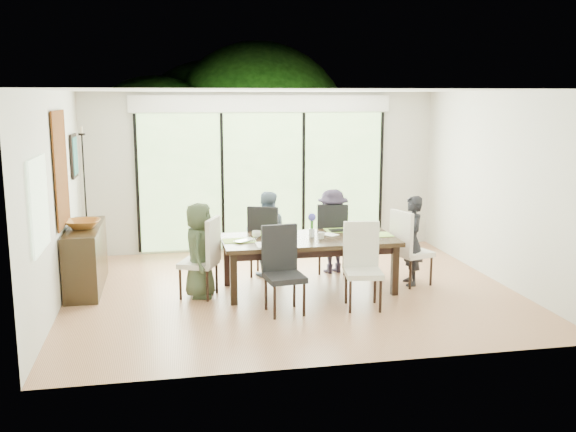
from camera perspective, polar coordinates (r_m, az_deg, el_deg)
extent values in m
cube|color=brown|center=(8.84, 0.31, -6.71)|extent=(6.00, 5.00, 0.01)
cube|color=white|center=(8.44, 0.33, 11.14)|extent=(6.00, 5.00, 0.01)
cube|color=beige|center=(10.99, -2.24, 3.94)|extent=(6.00, 0.02, 2.70)
cube|color=white|center=(6.13, 4.90, -1.47)|extent=(6.00, 0.02, 2.70)
cube|color=silver|center=(8.49, -20.04, 1.30)|extent=(0.02, 5.00, 2.70)
cube|color=beige|center=(9.59, 18.27, 2.42)|extent=(0.02, 5.00, 2.70)
cube|color=#598C3F|center=(10.97, -2.21, 3.14)|extent=(4.20, 0.02, 2.30)
cube|color=white|center=(10.86, -2.25, 9.94)|extent=(4.40, 0.06, 0.28)
cube|color=black|center=(10.84, -13.25, 2.77)|extent=(0.05, 0.04, 2.30)
cube|color=black|center=(10.87, -5.85, 3.02)|extent=(0.05, 0.04, 2.30)
cube|color=black|center=(11.08, 1.39, 3.22)|extent=(0.05, 0.04, 2.30)
cube|color=black|center=(11.46, 8.25, 3.36)|extent=(0.05, 0.04, 2.30)
cube|color=#8CAD7F|center=(7.29, -21.24, 0.97)|extent=(0.02, 0.90, 1.00)
cube|color=brown|center=(12.10, -2.84, -2.18)|extent=(6.00, 1.80, 0.10)
cube|color=brown|center=(12.76, -3.37, 1.24)|extent=(6.00, 0.08, 0.06)
sphere|color=#14380F|center=(13.53, -11.59, 5.38)|extent=(3.20, 3.20, 3.20)
sphere|color=#14380F|center=(14.25, -2.68, 7.29)|extent=(4.00, 4.00, 4.00)
sphere|color=#14380F|center=(13.89, 5.22, 4.94)|extent=(2.80, 2.80, 2.80)
sphere|color=#14380F|center=(14.85, -6.91, 6.67)|extent=(3.60, 3.60, 3.60)
cube|color=black|center=(8.71, 1.88, -2.14)|extent=(2.35, 1.08, 0.06)
cube|color=black|center=(8.73, 1.88, -2.70)|extent=(2.16, 0.88, 0.10)
cube|color=black|center=(8.22, -4.86, -5.60)|extent=(0.09, 0.09, 0.68)
cube|color=black|center=(8.71, 9.47, -4.79)|extent=(0.09, 0.09, 0.68)
cube|color=black|center=(9.05, -5.45, -4.10)|extent=(0.09, 0.09, 0.68)
cube|color=black|center=(9.49, 7.67, -3.45)|extent=(0.09, 0.09, 0.68)
imported|color=#39462F|center=(8.53, -7.88, -3.02)|extent=(0.49, 0.66, 1.26)
imported|color=black|center=(9.16, 10.94, -2.16)|extent=(0.43, 0.62, 1.26)
imported|color=slate|center=(9.44, -1.90, -1.59)|extent=(0.65, 0.47, 1.26)
imported|color=#282132|center=(9.64, 3.97, -1.35)|extent=(0.66, 0.51, 1.26)
cube|color=#8DB741|center=(8.55, -4.34, -2.19)|extent=(0.43, 0.31, 0.01)
cube|color=#8CC446|center=(8.96, 7.82, -1.66)|extent=(0.43, 0.31, 0.01)
cube|color=#7AB641|center=(9.00, -1.48, -1.50)|extent=(0.43, 0.31, 0.01)
cube|color=olive|center=(9.22, 4.67, -1.25)|extent=(0.43, 0.31, 0.01)
cube|color=white|center=(8.31, -1.36, -2.53)|extent=(0.43, 0.31, 0.01)
cube|color=black|center=(8.97, -0.79, -1.49)|extent=(0.25, 0.18, 0.01)
cube|color=black|center=(9.16, 4.45, -1.28)|extent=(0.24, 0.17, 0.01)
cube|color=white|center=(8.84, 6.39, -1.81)|extent=(0.29, 0.22, 0.00)
cube|color=white|center=(8.31, -1.36, -2.43)|extent=(0.25, 0.25, 0.02)
cube|color=orange|center=(8.31, -1.36, -2.31)|extent=(0.20, 0.20, 0.01)
cylinder|color=silver|center=(8.75, 2.13, -1.49)|extent=(0.08, 0.08, 0.12)
cylinder|color=#337226|center=(8.73, 2.14, -0.73)|extent=(0.04, 0.04, 0.16)
sphere|color=#4847B1|center=(8.71, 2.14, -0.10)|extent=(0.11, 0.11, 0.11)
imported|color=silver|center=(8.46, -3.59, -2.25)|extent=(0.38, 0.36, 0.03)
imported|color=white|center=(8.72, -2.83, -1.63)|extent=(0.15, 0.15, 0.09)
imported|color=white|center=(8.64, 3.00, -1.76)|extent=(0.14, 0.14, 0.09)
imported|color=white|center=(9.00, 6.72, -1.30)|extent=(0.13, 0.13, 0.09)
imported|color=white|center=(8.81, 3.40, -1.75)|extent=(0.26, 0.27, 0.02)
cube|color=black|center=(9.28, -17.53, -3.55)|extent=(0.44, 1.55, 0.87)
imported|color=brown|center=(9.07, -17.77, -0.68)|extent=(0.46, 0.46, 0.11)
cylinder|color=black|center=(9.52, -17.45, -0.38)|extent=(0.10, 0.10, 0.04)
cylinder|color=black|center=(9.43, -17.66, 3.28)|extent=(0.02, 0.02, 1.21)
cylinder|color=black|center=(9.37, -17.87, 6.93)|extent=(0.10, 0.10, 0.03)
cylinder|color=silver|center=(9.37, -17.89, 7.28)|extent=(0.03, 0.03, 0.10)
cube|color=brown|center=(8.83, -19.53, 3.97)|extent=(0.02, 1.00, 1.50)
cube|color=black|center=(10.10, -18.49, 5.09)|extent=(0.03, 0.55, 0.65)
cube|color=#195250|center=(10.10, -18.38, 5.09)|extent=(0.01, 0.45, 0.55)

